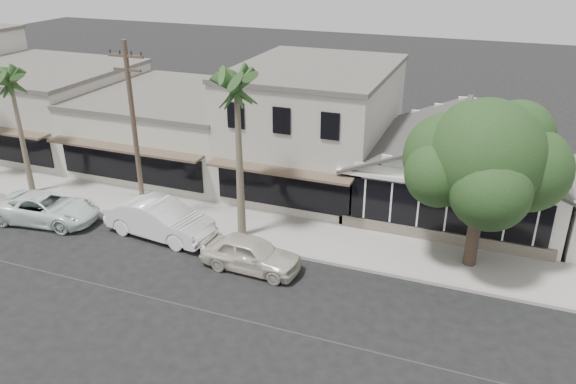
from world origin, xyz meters
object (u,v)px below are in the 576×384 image
at_px(car_0, 251,253).
at_px(car_1, 160,219).
at_px(utility_pole, 135,133).
at_px(shade_tree, 483,159).
at_px(car_2, 46,208).

height_order(car_0, car_1, car_1).
height_order(utility_pole, shade_tree, utility_pole).
distance_m(utility_pole, shade_tree, 15.36).
relative_size(car_1, car_2, 1.03).
bearing_deg(shade_tree, car_0, -156.57).
xyz_separation_m(utility_pole, car_0, (6.57, -1.80, -4.04)).
height_order(utility_pole, car_0, utility_pole).
relative_size(car_0, car_1, 0.81).
xyz_separation_m(car_0, shade_tree, (8.66, 3.75, 4.13)).
distance_m(car_2, shade_tree, 20.71).
distance_m(car_0, shade_tree, 10.31).
distance_m(car_1, shade_tree, 14.71).
bearing_deg(shade_tree, car_1, -169.43).
xyz_separation_m(car_1, car_2, (-6.10, -0.75, -0.16)).
bearing_deg(car_2, car_1, -90.21).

